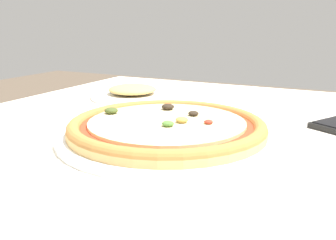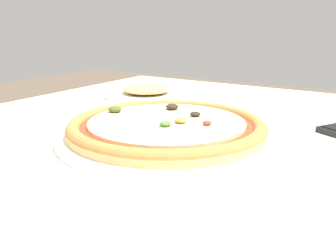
{
  "view_description": "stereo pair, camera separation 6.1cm",
  "coord_description": "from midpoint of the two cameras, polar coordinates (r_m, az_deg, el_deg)",
  "views": [
    {
      "loc": [
        0.15,
        -0.52,
        0.93
      ],
      "look_at": [
        -0.12,
        0.0,
        0.77
      ],
      "focal_mm": 40.0,
      "sensor_mm": 36.0,
      "label": 1
    },
    {
      "loc": [
        0.2,
        -0.49,
        0.93
      ],
      "look_at": [
        -0.12,
        0.0,
        0.77
      ],
      "focal_mm": 40.0,
      "sensor_mm": 36.0,
      "label": 2
    }
  ],
  "objects": [
    {
      "name": "dining_table",
      "position": [
        0.6,
        12.44,
        -12.43
      ],
      "size": [
        1.17,
        1.12,
        0.74
      ],
      "color": "brown",
      "rests_on": "ground_plane"
    },
    {
      "name": "pizza_plate",
      "position": [
        0.61,
        2.84,
        -1.21
      ],
      "size": [
        0.35,
        0.35,
        0.04
      ],
      "color": "white",
      "rests_on": "dining_table"
    },
    {
      "name": "side_plate",
      "position": [
        0.94,
        -1.47,
        4.21
      ],
      "size": [
        0.2,
        0.2,
        0.03
      ],
      "color": "white",
      "rests_on": "dining_table"
    }
  ]
}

